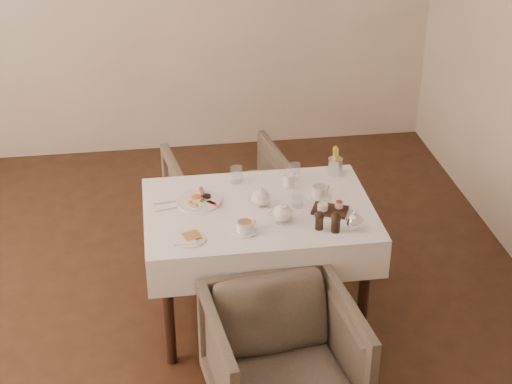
{
  "coord_description": "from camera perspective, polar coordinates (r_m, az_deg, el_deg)",
  "views": [
    {
      "loc": [
        -0.09,
        -3.63,
        2.98
      ],
      "look_at": [
        0.46,
        0.17,
        0.82
      ],
      "focal_mm": 55.0,
      "sensor_mm": 36.0,
      "label": 1
    }
  ],
  "objects": [
    {
      "name": "cutlery_fork",
      "position": [
        4.46,
        -6.15,
        -0.74
      ],
      "size": [
        0.21,
        0.03,
        0.0
      ],
      "primitive_type": "cube",
      "rotation": [
        0.0,
        0.0,
        1.66
      ],
      "color": "silver",
      "rests_on": "table"
    },
    {
      "name": "condiment_board",
      "position": [
        4.36,
        5.38,
        -1.23
      ],
      "size": [
        0.23,
        0.2,
        0.05
      ],
      "rotation": [
        0.0,
        0.0,
        -0.43
      ],
      "color": "black",
      "rests_on": "table"
    },
    {
      "name": "fries_cup",
      "position": [
        4.72,
        5.8,
        2.18
      ],
      "size": [
        0.09,
        0.09,
        0.19
      ],
      "rotation": [
        0.0,
        0.0,
        0.01
      ],
      "color": "silver",
      "rests_on": "table"
    },
    {
      "name": "side_plate",
      "position": [
        4.11,
        -4.91,
        -3.4
      ],
      "size": [
        0.17,
        0.17,
        0.02
      ],
      "rotation": [
        0.0,
        0.0,
        0.11
      ],
      "color": "white",
      "rests_on": "table"
    },
    {
      "name": "pepper_mill_right",
      "position": [
        4.16,
        5.82,
        -2.2
      ],
      "size": [
        0.06,
        0.06,
        0.12
      ],
      "primitive_type": null,
      "rotation": [
        0.0,
        0.0,
        0.14
      ],
      "color": "black",
      "rests_on": "table"
    },
    {
      "name": "creamer",
      "position": [
        4.58,
        2.36,
        0.85
      ],
      "size": [
        0.07,
        0.07,
        0.08
      ],
      "primitive_type": "cylinder",
      "rotation": [
        0.0,
        0.0,
        -0.14
      ],
      "color": "white",
      "rests_on": "table"
    },
    {
      "name": "armchair_far",
      "position": [
        5.25,
        -2.02,
        -0.73
      ],
      "size": [
        0.86,
        0.88,
        0.7
      ],
      "primitive_type": "imported",
      "rotation": [
        0.0,
        0.0,
        3.31
      ],
      "color": "#4D4438",
      "rests_on": "ground"
    },
    {
      "name": "armchair_near",
      "position": [
        4.0,
        1.99,
        -12.17
      ],
      "size": [
        0.8,
        0.82,
        0.67
      ],
      "primitive_type": "imported",
      "rotation": [
        0.0,
        0.0,
        0.13
      ],
      "color": "#4D4438",
      "rests_on": "ground"
    },
    {
      "name": "pepper_mill_left",
      "position": [
        4.18,
        4.63,
        -2.05
      ],
      "size": [
        0.07,
        0.07,
        0.11
      ],
      "primitive_type": null,
      "rotation": [
        0.0,
        0.0,
        -0.34
      ],
      "color": "black",
      "rests_on": "table"
    },
    {
      "name": "glass_left",
      "position": [
        4.62,
        -1.44,
        1.26
      ],
      "size": [
        0.07,
        0.07,
        0.1
      ],
      "primitive_type": "cylinder",
      "rotation": [
        0.0,
        0.0,
        -0.02
      ],
      "color": "silver",
      "rests_on": "table"
    },
    {
      "name": "teacup_far",
      "position": [
        4.49,
        4.63,
        0.0
      ],
      "size": [
        0.13,
        0.13,
        0.07
      ],
      "rotation": [
        0.0,
        0.0,
        0.4
      ],
      "color": "white",
      "rests_on": "table"
    },
    {
      "name": "glass_right",
      "position": [
        4.67,
        2.82,
        1.51
      ],
      "size": [
        0.07,
        0.07,
        0.1
      ],
      "primitive_type": "cylinder",
      "rotation": [
        0.0,
        0.0,
        -0.02
      ],
      "color": "silver",
      "rests_on": "table"
    },
    {
      "name": "breakfast_plate",
      "position": [
        4.45,
        -4.19,
        -0.63
      ],
      "size": [
        0.26,
        0.26,
        0.03
      ],
      "rotation": [
        0.0,
        0.0,
        -0.37
      ],
      "color": "white",
      "rests_on": "table"
    },
    {
      "name": "cutlery_knife",
      "position": [
        4.4,
        -6.26,
        -1.23
      ],
      "size": [
        0.17,
        0.06,
        0.0
      ],
      "primitive_type": "cube",
      "rotation": [
        0.0,
        0.0,
        1.84
      ],
      "color": "silver",
      "rests_on": "table"
    },
    {
      "name": "silver_pot",
      "position": [
        4.19,
        7.15,
        -2.06
      ],
      "size": [
        0.13,
        0.12,
        0.12
      ],
      "primitive_type": null,
      "rotation": [
        0.0,
        0.0,
        0.39
      ],
      "color": "white",
      "rests_on": "table"
    },
    {
      "name": "teapot_front",
      "position": [
        4.23,
        1.93,
        -1.45
      ],
      "size": [
        0.15,
        0.12,
        0.12
      ],
      "primitive_type": null,
      "rotation": [
        0.0,
        0.0,
        -0.05
      ],
      "color": "white",
      "rests_on": "table"
    },
    {
      "name": "table",
      "position": [
        4.44,
        0.18,
        -2.46
      ],
      "size": [
        1.28,
        0.88,
        0.75
      ],
      "color": "black",
      "rests_on": "ground"
    },
    {
      "name": "teacup_near",
      "position": [
        4.15,
        -0.82,
        -2.59
      ],
      "size": [
        0.13,
        0.13,
        0.06
      ],
      "rotation": [
        0.0,
        0.0,
        0.42
      ],
      "color": "white",
      "rests_on": "table"
    },
    {
      "name": "teapot_centre",
      "position": [
        4.38,
        0.33,
        -0.31
      ],
      "size": [
        0.16,
        0.13,
        0.12
      ],
      "primitive_type": null,
      "rotation": [
        0.0,
        0.0,
        -0.08
      ],
      "color": "white",
      "rests_on": "table"
    },
    {
      "name": "glass_mid",
      "position": [
        4.38,
        3.08,
        -0.51
      ],
      "size": [
        0.09,
        0.09,
        0.09
      ],
      "primitive_type": "cylinder",
      "rotation": [
        0.0,
        0.0,
        0.35
      ],
      "color": "silver",
      "rests_on": "table"
    }
  ]
}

